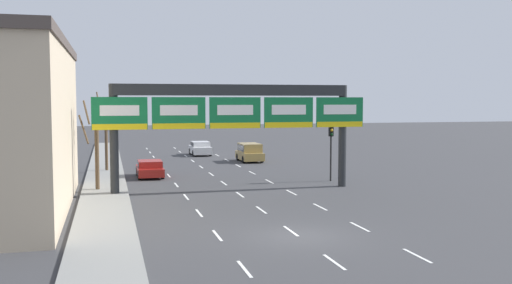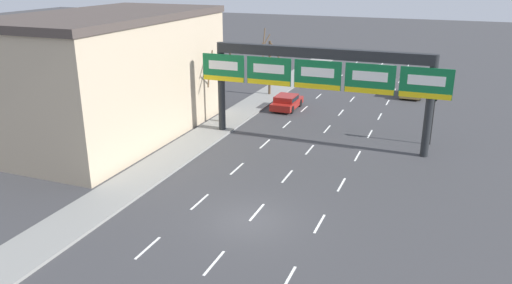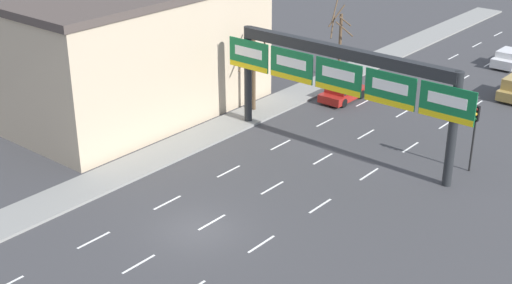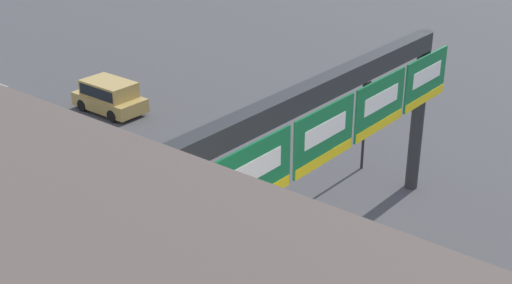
% 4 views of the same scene
% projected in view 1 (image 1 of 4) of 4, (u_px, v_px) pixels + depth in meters
% --- Properties ---
extents(ground_plane, '(220.00, 220.00, 0.00)m').
position_uv_depth(ground_plane, '(298.00, 236.00, 24.18)').
color(ground_plane, '#3D3D3F').
extents(sidewalk_left, '(2.80, 110.00, 0.15)m').
position_uv_depth(sidewalk_left, '(103.00, 247.00, 22.16)').
color(sidewalk_left, gray).
rests_on(sidewalk_left, ground_plane).
extents(lane_dashes, '(6.72, 67.00, 0.01)m').
position_uv_depth(lane_dashes, '(231.00, 189.00, 37.21)').
color(lane_dashes, white).
rests_on(lane_dashes, ground_plane).
extents(sign_gantry, '(17.36, 0.70, 6.76)m').
position_uv_depth(sign_gantry, '(234.00, 109.00, 35.92)').
color(sign_gantry, '#232628').
rests_on(sign_gantry, ground_plane).
extents(suv_gold, '(1.95, 4.02, 1.72)m').
position_uv_depth(suv_gold, '(250.00, 151.00, 53.56)').
color(suv_gold, '#A88947').
rests_on(suv_gold, ground_plane).
extents(car_red, '(1.90, 4.06, 1.28)m').
position_uv_depth(car_red, '(150.00, 168.00, 42.61)').
color(car_red, maroon).
rests_on(car_red, ground_plane).
extents(car_white, '(1.95, 4.11, 1.45)m').
position_uv_depth(car_white, '(200.00, 148.00, 59.73)').
color(car_white, silver).
rests_on(car_white, ground_plane).
extents(traffic_light_near_gantry, '(0.30, 0.35, 4.10)m').
position_uv_depth(traffic_light_near_gantry, '(331.00, 140.00, 40.51)').
color(traffic_light_near_gantry, black).
rests_on(traffic_light_near_gantry, ground_plane).
extents(tree_bare_closest, '(2.23, 2.21, 5.63)m').
position_uv_depth(tree_bare_closest, '(96.00, 140.00, 35.79)').
color(tree_bare_closest, brown).
rests_on(tree_bare_closest, sidewalk_left).
extents(tree_bare_second, '(2.09, 2.08, 6.28)m').
position_uv_depth(tree_bare_second, '(105.00, 131.00, 45.61)').
color(tree_bare_second, brown).
rests_on(tree_bare_second, sidewalk_left).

